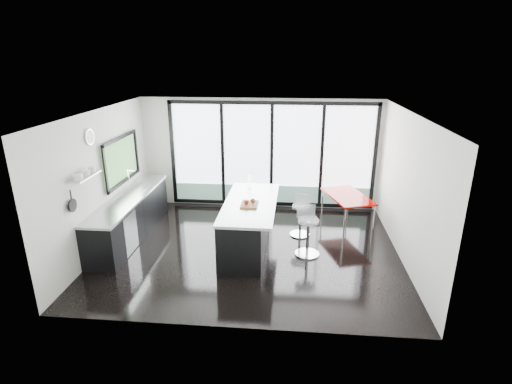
# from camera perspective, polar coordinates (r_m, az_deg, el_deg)

# --- Properties ---
(floor) EXTENTS (6.00, 5.00, 0.00)m
(floor) POSITION_cam_1_polar(r_m,az_deg,el_deg) (8.33, -0.88, -8.15)
(floor) COLOR black
(floor) RESTS_ON ground
(ceiling) EXTENTS (6.00, 5.00, 0.00)m
(ceiling) POSITION_cam_1_polar(r_m,az_deg,el_deg) (7.46, -0.99, 11.29)
(ceiling) COLOR white
(ceiling) RESTS_ON wall_back
(wall_back) EXTENTS (6.00, 0.09, 2.80)m
(wall_back) POSITION_cam_1_polar(r_m,az_deg,el_deg) (10.16, 2.09, 4.64)
(wall_back) COLOR silver
(wall_back) RESTS_ON ground
(wall_front) EXTENTS (6.00, 0.00, 2.80)m
(wall_front) POSITION_cam_1_polar(r_m,az_deg,el_deg) (5.48, -3.75, -7.14)
(wall_front) COLOR silver
(wall_front) RESTS_ON ground
(wall_left) EXTENTS (0.26, 5.00, 2.80)m
(wall_left) POSITION_cam_1_polar(r_m,az_deg,el_deg) (8.80, -20.40, 3.08)
(wall_left) COLOR silver
(wall_left) RESTS_ON ground
(wall_right) EXTENTS (0.00, 5.00, 2.80)m
(wall_right) POSITION_cam_1_polar(r_m,az_deg,el_deg) (8.05, 20.82, 0.35)
(wall_right) COLOR silver
(wall_right) RESTS_ON ground
(counter_cabinets) EXTENTS (0.69, 3.24, 1.36)m
(counter_cabinets) POSITION_cam_1_polar(r_m,az_deg,el_deg) (9.13, -17.57, -3.33)
(counter_cabinets) COLOR black
(counter_cabinets) RESTS_ON floor
(island) EXTENTS (1.05, 2.46, 1.30)m
(island) POSITION_cam_1_polar(r_m,az_deg,el_deg) (8.20, -1.36, -4.65)
(island) COLOR black
(island) RESTS_ON floor
(bar_stool_near) EXTENTS (0.61, 0.61, 0.77)m
(bar_stool_near) POSITION_cam_1_polar(r_m,az_deg,el_deg) (8.01, 7.40, -6.42)
(bar_stool_near) COLOR silver
(bar_stool_near) RESTS_ON floor
(bar_stool_far) EXTENTS (0.52, 0.52, 0.71)m
(bar_stool_far) POSITION_cam_1_polar(r_m,az_deg,el_deg) (8.84, 6.36, -4.04)
(bar_stool_far) COLOR silver
(bar_stool_far) RESTS_ON floor
(red_table) EXTENTS (1.17, 1.55, 0.74)m
(red_table) POSITION_cam_1_polar(r_m,az_deg,el_deg) (9.53, 12.79, -2.56)
(red_table) COLOR #980700
(red_table) RESTS_ON floor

